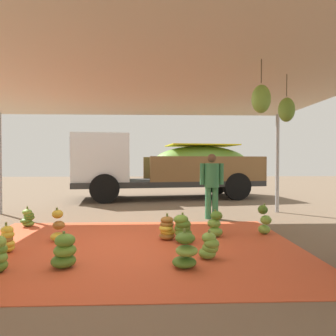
% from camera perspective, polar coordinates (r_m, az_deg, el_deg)
% --- Properties ---
extents(ground_plane, '(40.00, 40.00, 0.00)m').
position_cam_1_polar(ground_plane, '(8.10, -5.26, -8.86)').
color(ground_plane, brown).
extents(tarp_orange, '(5.60, 4.00, 0.01)m').
position_cam_1_polar(tarp_orange, '(5.18, -7.15, -14.66)').
color(tarp_orange, '#D1512D').
rests_on(tarp_orange, ground).
extents(tent_canopy, '(8.00, 7.00, 2.78)m').
position_cam_1_polar(tent_canopy, '(5.05, -7.06, 15.92)').
color(tent_canopy, '#9EA0A5').
rests_on(tent_canopy, ground).
extents(banana_bunch_1, '(0.31, 0.32, 0.60)m').
position_cam_1_polar(banana_bunch_1, '(5.78, -20.17, -10.40)').
color(banana_bunch_1, gold).
rests_on(banana_bunch_1, tarp_orange).
extents(banana_bunch_2, '(0.42, 0.43, 0.52)m').
position_cam_1_polar(banana_bunch_2, '(4.14, 3.30, -15.57)').
color(banana_bunch_2, '#477523').
rests_on(banana_bunch_2, tarp_orange).
extents(banana_bunch_3, '(0.37, 0.38, 0.51)m').
position_cam_1_polar(banana_bunch_3, '(5.84, 8.93, -10.56)').
color(banana_bunch_3, '#6B9E38').
rests_on(banana_bunch_3, tarp_orange).
extents(banana_bunch_4, '(0.44, 0.44, 0.48)m').
position_cam_1_polar(banana_bunch_4, '(4.38, -19.06, -14.80)').
color(banana_bunch_4, '#477523').
rests_on(banana_bunch_4, tarp_orange).
extents(banana_bunch_5, '(0.40, 0.41, 0.47)m').
position_cam_1_polar(banana_bunch_5, '(5.54, -0.19, -11.43)').
color(banana_bunch_5, '#996628').
rests_on(banana_bunch_5, tarp_orange).
extents(banana_bunch_6, '(0.33, 0.36, 0.60)m').
position_cam_1_polar(banana_bunch_6, '(6.20, 17.81, -9.52)').
color(banana_bunch_6, '#75A83D').
rests_on(banana_bunch_6, tarp_orange).
extents(banana_bunch_7, '(0.41, 0.43, 0.52)m').
position_cam_1_polar(banana_bunch_7, '(5.35, 2.86, -11.56)').
color(banana_bunch_7, '#518428').
rests_on(banana_bunch_7, tarp_orange).
extents(banana_bunch_10, '(0.34, 0.32, 0.42)m').
position_cam_1_polar(banana_bunch_10, '(4.55, 7.84, -14.51)').
color(banana_bunch_10, '#6B9E38').
rests_on(banana_bunch_10, tarp_orange).
extents(banana_bunch_11, '(0.29, 0.28, 0.47)m').
position_cam_1_polar(banana_bunch_11, '(5.41, -28.21, -11.93)').
color(banana_bunch_11, gold).
rests_on(banana_bunch_11, tarp_orange).
extents(banana_bunch_12, '(0.35, 0.34, 0.44)m').
position_cam_1_polar(banana_bunch_12, '(7.26, -25.02, -8.64)').
color(banana_bunch_12, '#6B9E38').
rests_on(banana_bunch_12, tarp_orange).
extents(cargo_truck_main, '(7.26, 3.35, 2.40)m').
position_cam_1_polar(cargo_truck_main, '(11.61, -0.71, 0.52)').
color(cargo_truck_main, '#2D2D2D').
rests_on(cargo_truck_main, ground).
extents(worker_0, '(0.59, 0.36, 1.61)m').
position_cam_1_polar(worker_0, '(7.51, 8.30, -2.44)').
color(worker_0, '#337A4C').
rests_on(worker_0, ground).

